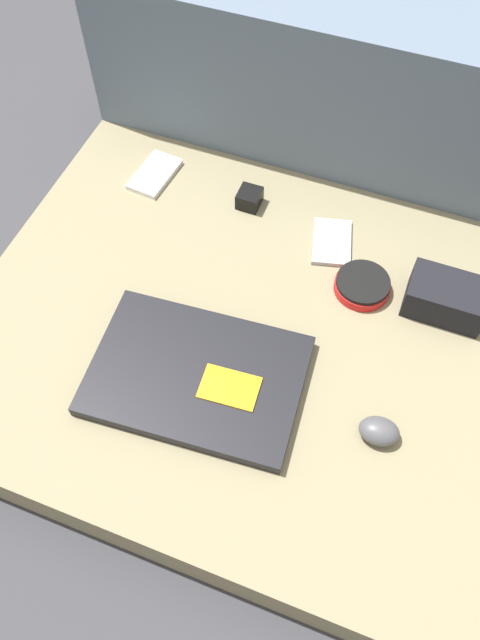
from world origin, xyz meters
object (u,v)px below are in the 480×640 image
Objects in this scene: speaker_puck at (362,285)px; charger_brick at (249,198)px; phone_silver at (155,174)px; computer_mouse at (379,431)px; laptop at (197,375)px; camera_pouch at (447,298)px; phone_black at (332,242)px.

charger_brick is (-0.25, 0.12, 0.00)m from speaker_puck.
computer_mouse is at bearing -29.02° from phone_silver.
laptop is 2.95× the size of phone_silver.
camera_pouch reaches higher than charger_brick.
charger_brick reaches higher than phone_black.
charger_brick reaches higher than laptop.
computer_mouse reaches higher than speaker_puck.
speaker_puck is 0.82× the size of phone_silver.
phone_silver is at bearing 159.55° from phone_black.
laptop is 5.38× the size of computer_mouse.
speaker_puck reaches higher than phone_silver.
phone_silver is 0.90× the size of camera_pouch.
phone_silver is 0.38m from phone_black.
speaker_puck is 0.14m from camera_pouch.
camera_pouch is at bearing -5.02° from phone_silver.
laptop is 0.38m from charger_brick.
laptop reaches higher than speaker_puck.
phone_silver is (-0.54, 0.38, -0.01)m from computer_mouse.
phone_black is 0.18m from charger_brick.
computer_mouse is 0.66m from phone_silver.
camera_pouch reaches higher than phone_silver.
charger_brick is at bearing 153.55° from phone_black.
speaker_puck is at bearing -9.39° from phone_silver.
computer_mouse is 0.27m from camera_pouch.
speaker_puck is at bearing 104.99° from computer_mouse.
phone_black is (0.12, 0.34, -0.01)m from laptop.
laptop is at bearing -127.12° from speaker_puck.
laptop is 0.36m from phone_black.
camera_pouch is (0.05, 0.27, 0.01)m from computer_mouse.
charger_brick is at bearing 4.70° from phone_silver.
speaker_puck is 0.74× the size of camera_pouch.
computer_mouse reaches higher than laptop.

